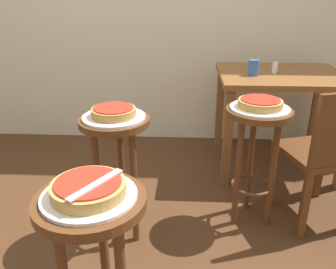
{
  "coord_description": "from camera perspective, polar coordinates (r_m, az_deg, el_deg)",
  "views": [
    {
      "loc": [
        0.41,
        -1.48,
        1.33
      ],
      "look_at": [
        0.32,
        0.14,
        0.64
      ],
      "focal_mm": 37.51,
      "sensor_mm": 36.0,
      "label": 1
    }
  ],
  "objects": [
    {
      "name": "stool_leftside",
      "position": [
        2.05,
        14.13,
        -1.14
      ],
      "size": [
        0.36,
        0.36,
        0.71
      ],
      "color": "#5B3319",
      "rests_on": "ground_plane"
    },
    {
      "name": "stool_middle",
      "position": [
        1.88,
        -8.42,
        -2.91
      ],
      "size": [
        0.36,
        0.36,
        0.71
      ],
      "color": "#5B3319",
      "rests_on": "ground_plane"
    },
    {
      "name": "cup_near_edge",
      "position": [
        2.58,
        13.76,
        10.52
      ],
      "size": [
        0.07,
        0.07,
        0.11
      ],
      "primitive_type": "cylinder",
      "color": "#3360B2",
      "rests_on": "dining_table"
    },
    {
      "name": "stool_foreground",
      "position": [
        1.27,
        -11.87,
        -17.35
      ],
      "size": [
        0.36,
        0.36,
        0.71
      ],
      "color": "#5B3319",
      "rests_on": "ground_plane"
    },
    {
      "name": "pizza_middle",
      "position": [
        1.79,
        -8.83,
        3.69
      ],
      "size": [
        0.23,
        0.23,
        0.05
      ],
      "color": "#B78442",
      "rests_on": "serving_plate_middle"
    },
    {
      "name": "pizza_leftside",
      "position": [
        1.97,
        14.76,
        4.95
      ],
      "size": [
        0.24,
        0.24,
        0.05
      ],
      "color": "tan",
      "rests_on": "serving_plate_leftside"
    },
    {
      "name": "wooden_chair",
      "position": [
        2.18,
        24.5,
        -2.62
      ],
      "size": [
        0.5,
        0.5,
        0.85
      ],
      "color": "#5B3319",
      "rests_on": "ground_plane"
    },
    {
      "name": "condiment_shaker",
      "position": [
        2.69,
        17.0,
        10.35
      ],
      "size": [
        0.04,
        0.04,
        0.08
      ],
      "primitive_type": "cylinder",
      "color": "white",
      "rests_on": "dining_table"
    },
    {
      "name": "pizza_server_knife",
      "position": [
        1.1,
        -11.66,
        -7.92
      ],
      "size": [
        0.14,
        0.2,
        0.01
      ],
      "primitive_type": "cube",
      "rotation": [
        0.0,
        0.0,
        1.02
      ],
      "color": "silver",
      "rests_on": "pizza_foreground"
    },
    {
      "name": "dining_table",
      "position": [
        2.75,
        17.78,
        7.04
      ],
      "size": [
        0.91,
        0.75,
        0.75
      ],
      "color": "brown",
      "rests_on": "ground_plane"
    },
    {
      "name": "serving_plate_middle",
      "position": [
        1.8,
        -8.78,
        2.84
      ],
      "size": [
        0.32,
        0.32,
        0.01
      ],
      "primitive_type": "cylinder",
      "color": "silver",
      "rests_on": "stool_middle"
    },
    {
      "name": "ground_plane",
      "position": [
        2.03,
        -9.82,
        -18.39
      ],
      "size": [
        6.0,
        6.0,
        0.0
      ],
      "primitive_type": "plane",
      "color": "#4C2D19"
    },
    {
      "name": "pizza_foreground",
      "position": [
        1.13,
        -12.8,
        -8.48
      ],
      "size": [
        0.24,
        0.24,
        0.05
      ],
      "color": "tan",
      "rests_on": "serving_plate_foreground"
    },
    {
      "name": "serving_plate_leftside",
      "position": [
        1.98,
        14.68,
        4.17
      ],
      "size": [
        0.32,
        0.32,
        0.01
      ],
      "primitive_type": "cylinder",
      "color": "white",
      "rests_on": "stool_leftside"
    },
    {
      "name": "serving_plate_foreground",
      "position": [
        1.15,
        -12.67,
        -9.69
      ],
      "size": [
        0.3,
        0.3,
        0.01
      ],
      "primitive_type": "cylinder",
      "color": "white",
      "rests_on": "stool_foreground"
    }
  ]
}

